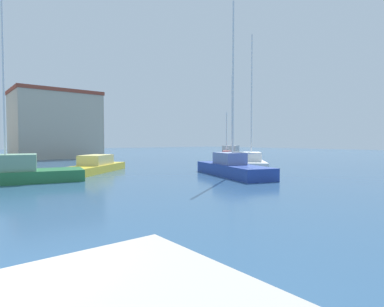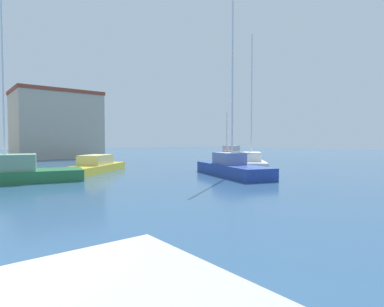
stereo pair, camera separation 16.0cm
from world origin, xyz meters
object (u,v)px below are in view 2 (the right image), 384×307
Objects in this scene: sailboat_white_inner_mooring at (251,161)px; sailboat_grey_mid_harbor at (232,153)px; sailboat_green_distant_east at (5,172)px; sailboat_blue_distant_north at (231,167)px; motorboat_yellow_far_right at (94,166)px; sailboat_red_behind_lamppost at (227,157)px.

sailboat_white_inner_mooring is 1.06× the size of sailboat_grey_mid_harbor.
sailboat_grey_mid_harbor is at bearing 19.22° from sailboat_green_distant_east.
sailboat_blue_distant_north is 1.69× the size of motorboat_yellow_far_right.
motorboat_yellow_far_right is 7.10m from sailboat_green_distant_east.
sailboat_grey_mid_harbor is at bearing 18.15° from motorboat_yellow_far_right.
sailboat_white_inner_mooring is at bearing -129.32° from sailboat_grey_mid_harbor.
sailboat_green_distant_east is at bearing -167.11° from sailboat_red_behind_lamppost.
sailboat_white_inner_mooring is 15.70m from sailboat_grey_mid_harbor.
sailboat_white_inner_mooring is 20.73m from sailboat_green_distant_east.
sailboat_red_behind_lamppost is 18.09m from motorboat_yellow_far_right.
sailboat_red_behind_lamppost is 8.05m from sailboat_grey_mid_harbor.
sailboat_grey_mid_harbor reaches higher than sailboat_green_distant_east.
sailboat_blue_distant_north is 15.76m from sailboat_red_behind_lamppost.
motorboat_yellow_far_right is at bearing 129.06° from sailboat_blue_distant_north.
sailboat_white_inner_mooring reaches higher than sailboat_blue_distant_north.
sailboat_grey_mid_harbor is at bearing 43.69° from sailboat_blue_distant_north.
sailboat_red_behind_lamppost is at bearing 12.89° from sailboat_green_distant_east.
motorboat_yellow_far_right is (-17.87, -2.81, -0.05)m from sailboat_red_behind_lamppost.
sailboat_grey_mid_harbor is (30.63, 10.68, 0.00)m from sailboat_green_distant_east.
sailboat_green_distant_east reaches higher than sailboat_red_behind_lamppost.
sailboat_green_distant_east is (-13.44, 5.74, 0.04)m from sailboat_blue_distant_north.
sailboat_white_inner_mooring reaches higher than sailboat_green_distant_east.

